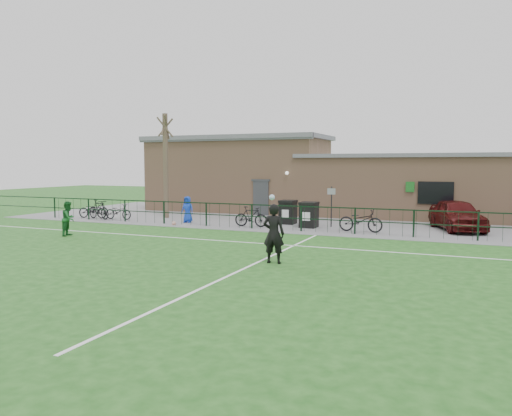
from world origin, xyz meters
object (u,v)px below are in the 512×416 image
at_px(bicycle_e, 361,220).
at_px(bicycle_b, 99,209).
at_px(car_maroon, 457,215).
at_px(outfield_player, 69,219).
at_px(bare_tree, 166,166).
at_px(sign_post, 331,207).
at_px(bicycle_c, 118,212).
at_px(bicycle_a, 93,210).
at_px(bicycle_d, 251,217).
at_px(wheelie_bin_left, 288,213).
at_px(ball_ground, 174,223).
at_px(spectator_child, 187,209).
at_px(wheelie_bin_right, 309,216).

bearing_deg(bicycle_e, bicycle_b, 94.33).
distance_m(car_maroon, outfield_player, 17.71).
relative_size(bare_tree, sign_post, 3.00).
xyz_separation_m(bare_tree, sign_post, (9.89, -0.46, -1.98)).
bearing_deg(bicycle_c, bicycle_a, 88.89).
height_order(car_maroon, outfield_player, outfield_player).
distance_m(car_maroon, bicycle_d, 9.79).
distance_m(sign_post, bicycle_a, 13.77).
xyz_separation_m(wheelie_bin_left, ball_ground, (-5.18, -2.78, -0.48)).
distance_m(bicycle_e, ball_ground, 9.36).
xyz_separation_m(bicycle_e, outfield_player, (-11.49, -6.09, 0.20)).
xyz_separation_m(outfield_player, ball_ground, (2.21, 4.95, -0.64)).
bearing_deg(outfield_player, ball_ground, -39.71).
bearing_deg(ball_ground, bare_tree, 129.11).
distance_m(bicycle_a, spectator_child, 6.17).
height_order(bicycle_a, bicycle_d, bicycle_d).
bearing_deg(wheelie_bin_left, sign_post, -10.17).
bearing_deg(spectator_child, bicycle_c, 179.73).
bearing_deg(bicycle_a, wheelie_bin_right, -94.69).
bearing_deg(bicycle_a, bicycle_d, -98.77).
bearing_deg(wheelie_bin_right, bicycle_a, -175.76).
bearing_deg(bare_tree, bicycle_e, -8.34).
bearing_deg(spectator_child, bicycle_b, -177.37).
xyz_separation_m(wheelie_bin_right, bicycle_d, (-2.72, -0.88, -0.08)).
bearing_deg(bicycle_b, spectator_child, -69.06).
bearing_deg(bicycle_d, wheelie_bin_right, -77.05).
distance_m(bicycle_a, bicycle_e, 15.39).
relative_size(wheelie_bin_left, bicycle_c, 0.68).
distance_m(wheelie_bin_right, bicycle_d, 2.86).
xyz_separation_m(car_maroon, bicycle_d, (-9.42, -2.65, -0.22)).
relative_size(wheelie_bin_left, bicycle_d, 0.68).
bearing_deg(wheelie_bin_left, outfield_player, -134.53).
xyz_separation_m(bicycle_b, spectator_child, (5.46, 0.55, 0.15)).
bearing_deg(bicycle_b, bicycle_d, -73.57).
bearing_deg(bicycle_b, bicycle_e, -73.05).
height_order(bicycle_c, spectator_child, spectator_child).
distance_m(sign_post, ball_ground, 8.00).
bearing_deg(outfield_player, bicycle_e, -77.76).
bearing_deg(sign_post, outfield_player, -143.15).
bearing_deg(spectator_child, bicycle_d, -8.29).
relative_size(wheelie_bin_left, bicycle_b, 0.62).
bearing_deg(bare_tree, ball_ground, -50.89).
xyz_separation_m(sign_post, bicycle_e, (1.70, -1.24, -0.47)).
relative_size(car_maroon, outfield_player, 2.84).
bearing_deg(ball_ground, bicycle_a, 170.70).
height_order(bicycle_d, ball_ground, bicycle_d).
height_order(sign_post, bicycle_e, sign_post).
bearing_deg(bicycle_c, car_maroon, -83.89).
relative_size(bicycle_c, spectator_child, 1.20).
height_order(sign_post, bicycle_a, sign_post).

